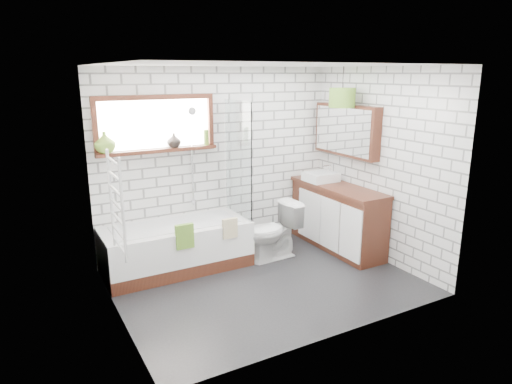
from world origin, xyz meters
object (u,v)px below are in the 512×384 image
bathtub (177,247)px  toilet (273,231)px  basin (321,177)px  pendant (342,98)px  vanity (337,217)px

bathtub → toilet: size_ratio=2.38×
bathtub → basin: (2.17, -0.08, 0.68)m
toilet → pendant: size_ratio=2.21×
vanity → toilet: size_ratio=2.10×
basin → pendant: bearing=-79.6°
vanity → pendant: pendant is taller
vanity → basin: (-0.06, 0.33, 0.52)m
basin → toilet: (-0.94, -0.23, -0.59)m
bathtub → vanity: size_ratio=1.13×
bathtub → vanity: (2.23, -0.41, 0.16)m
bathtub → pendant: (2.23, -0.40, 1.81)m
basin → pendant: (0.06, -0.32, 1.12)m
bathtub → pendant: 2.90m
bathtub → vanity: 2.27m
vanity → toilet: 1.01m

